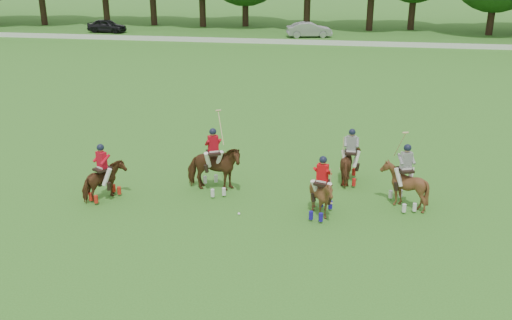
# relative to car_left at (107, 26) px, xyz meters

# --- Properties ---
(ground) EXTENTS (180.00, 180.00, 0.00)m
(ground) POSITION_rel_car_left_xyz_m (20.40, -42.50, -0.68)
(ground) COLOR #326E1F
(ground) RESTS_ON ground
(boundary_rail) EXTENTS (120.00, 0.10, 0.44)m
(boundary_rail) POSITION_rel_car_left_xyz_m (20.40, -4.50, -0.46)
(boundary_rail) COLOR white
(boundary_rail) RESTS_ON ground
(car_left) EXTENTS (4.15, 1.98, 1.37)m
(car_left) POSITION_rel_car_left_xyz_m (0.00, 0.00, 0.00)
(car_left) COLOR black
(car_left) RESTS_ON ground
(car_mid) EXTENTS (4.66, 2.52, 1.46)m
(car_mid) POSITION_rel_car_left_xyz_m (21.00, 0.00, 0.04)
(car_mid) COLOR #A5A4A9
(car_mid) RESTS_ON ground
(polo_red_a) EXTENTS (1.47, 1.77, 2.10)m
(polo_red_a) POSITION_rel_car_left_xyz_m (16.29, -39.44, 0.06)
(polo_red_a) COLOR #502D15
(polo_red_a) RESTS_ON ground
(polo_red_b) EXTENTS (2.23, 2.11, 2.99)m
(polo_red_b) POSITION_rel_car_left_xyz_m (20.03, -38.12, 0.21)
(polo_red_b) COLOR #502D15
(polo_red_b) RESTS_ON ground
(polo_red_c) EXTENTS (1.46, 1.56, 2.16)m
(polo_red_c) POSITION_rel_car_left_xyz_m (24.07, -39.61, 0.08)
(polo_red_c) COLOR #502D15
(polo_red_c) RESTS_ON ground
(polo_stripe_a) EXTENTS (1.05, 1.69, 2.16)m
(polo_stripe_a) POSITION_rel_car_left_xyz_m (25.02, -36.47, 0.08)
(polo_stripe_a) COLOR #502D15
(polo_stripe_a) RESTS_ON ground
(polo_stripe_b) EXTENTS (1.69, 1.79, 2.85)m
(polo_stripe_b) POSITION_rel_car_left_xyz_m (26.86, -38.40, 0.14)
(polo_stripe_b) COLOR #502D15
(polo_stripe_b) RESTS_ON ground
(polo_ball) EXTENTS (0.09, 0.09, 0.09)m
(polo_ball) POSITION_rel_car_left_xyz_m (21.30, -39.97, -0.64)
(polo_ball) COLOR white
(polo_ball) RESTS_ON ground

